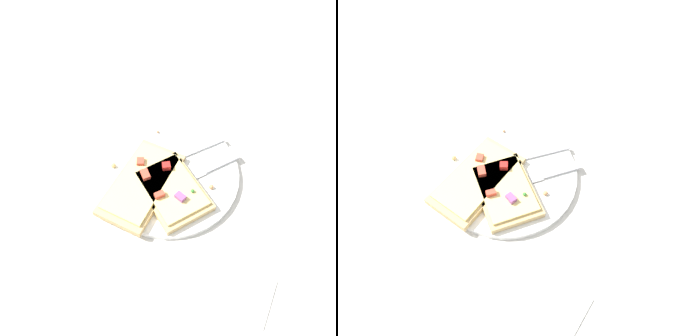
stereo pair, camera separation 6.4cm
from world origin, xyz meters
The scene contains 8 objects.
ground_plane centered at (0.00, 0.00, 0.00)m, with size 4.00×4.00×0.00m, color beige.
plate centered at (0.00, 0.00, 0.01)m, with size 0.28×0.28×0.01m.
fork centered at (0.00, 0.03, 0.01)m, with size 0.15×0.19×0.01m.
knife centered at (0.06, 0.02, 0.01)m, with size 0.14×0.18×0.01m.
pizza_slice_main centered at (-0.03, -0.05, 0.02)m, with size 0.10×0.19×0.03m.
pizza_slice_corner centered at (0.03, -0.04, 0.02)m, with size 0.18×0.16×0.03m.
crumb_scatter centered at (-0.02, -0.01, 0.02)m, with size 0.20×0.13×0.01m.
napkin centered at (0.19, -0.15, 0.00)m, with size 0.13×0.08×0.01m.
Camera 2 is at (0.22, -0.30, 0.55)m, focal length 35.00 mm.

